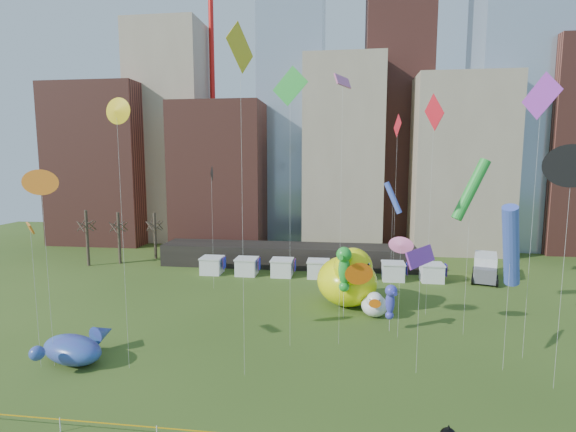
# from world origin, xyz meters

# --- Properties ---
(skyline) EXTENTS (101.00, 23.00, 68.00)m
(skyline) POSITION_xyz_m (2.25, 61.06, 21.44)
(skyline) COLOR brown
(skyline) RESTS_ON ground
(pavilion) EXTENTS (38.00, 6.00, 3.20)m
(pavilion) POSITION_xyz_m (-4.00, 42.00, 1.60)
(pavilion) COLOR black
(pavilion) RESTS_ON ground
(vendor_tents) EXTENTS (33.24, 2.80, 2.40)m
(vendor_tents) POSITION_xyz_m (1.02, 36.00, 1.11)
(vendor_tents) COLOR white
(vendor_tents) RESTS_ON ground
(bare_trees) EXTENTS (8.44, 6.44, 8.50)m
(bare_trees) POSITION_xyz_m (-30.17, 40.54, 4.01)
(bare_trees) COLOR #382B21
(bare_trees) RESTS_ON ground
(big_duck) EXTENTS (8.22, 9.68, 6.89)m
(big_duck) POSITION_xyz_m (4.94, 24.67, 3.16)
(big_duck) COLOR #F8FF0D
(big_duck) RESTS_ON ground
(small_duck) EXTENTS (2.81, 3.71, 2.81)m
(small_duck) POSITION_xyz_m (7.63, 21.76, 1.29)
(small_duck) COLOR white
(small_duck) RESTS_ON ground
(seahorse_green) EXTENTS (1.91, 2.18, 7.40)m
(seahorse_green) POSITION_xyz_m (4.50, 20.79, 5.51)
(seahorse_green) COLOR silver
(seahorse_green) RESTS_ON ground
(seahorse_purple) EXTENTS (1.44, 1.62, 4.51)m
(seahorse_purple) POSITION_xyz_m (8.79, 18.02, 3.13)
(seahorse_purple) COLOR silver
(seahorse_purple) RESTS_ON ground
(whale_inflatable) EXTENTS (6.33, 7.14, 2.50)m
(whale_inflatable) POSITION_xyz_m (-16.67, 8.47, 1.14)
(whale_inflatable) COLOR #41399C
(whale_inflatable) RESTS_ON ground
(box_truck) EXTENTS (4.82, 8.00, 3.20)m
(box_truck) POSITION_xyz_m (23.39, 38.16, 1.64)
(box_truck) COLOR white
(box_truck) RESTS_ON ground
(kite_0) EXTENTS (0.56, 2.50, 21.01)m
(kite_0) POSITION_xyz_m (10.11, 28.22, 19.24)
(kite_0) COLOR silver
(kite_0) RESTS_ON ground
(kite_1) EXTENTS (1.43, 2.70, 22.71)m
(kite_1) POSITION_xyz_m (4.11, 14.60, 22.06)
(kite_1) COLOR silver
(kite_1) RESTS_ON ground
(kite_2) EXTENTS (0.86, 1.72, 15.23)m
(kite_2) POSITION_xyz_m (-11.53, 28.76, 14.31)
(kite_2) COLOR silver
(kite_2) RESTS_ON ground
(kite_3) EXTENTS (3.39, 1.59, 16.13)m
(kite_3) POSITION_xyz_m (15.44, 18.08, 13.34)
(kite_3) COLOR silver
(kite_3) RESTS_ON ground
(kite_4) EXTENTS (1.13, 3.18, 25.20)m
(kite_4) POSITION_xyz_m (-2.78, 8.12, 23.11)
(kite_4) COLOR silver
(kite_4) RESTS_ON ground
(kite_5) EXTENTS (2.84, 3.90, 12.90)m
(kite_5) POSITION_xyz_m (16.66, 11.46, 9.63)
(kite_5) COLOR silver
(kite_5) RESTS_ON ground
(kite_6) EXTENTS (1.91, 0.41, 15.27)m
(kite_6) POSITION_xyz_m (-17.86, 7.61, 14.29)
(kite_6) COLOR silver
(kite_6) RESTS_ON ground
(kite_7) EXTENTS (1.65, 3.11, 22.48)m
(kite_7) POSITION_xyz_m (18.98, 13.83, 20.43)
(kite_7) COLOR silver
(kite_7) RESTS_ON ground
(kite_8) EXTENTS (1.24, 3.47, 22.45)m
(kite_8) POSITION_xyz_m (12.98, 23.08, 20.34)
(kite_8) COLOR silver
(kite_8) RESTS_ON ground
(kite_9) EXTENTS (1.45, 0.76, 9.24)m
(kite_9) POSITION_xyz_m (9.40, 16.70, 8.47)
(kite_9) COLOR silver
(kite_9) RESTS_ON ground
(kite_10) EXTENTS (1.58, 2.70, 17.00)m
(kite_10) POSITION_xyz_m (19.21, 9.05, 15.56)
(kite_10) COLOR silver
(kite_10) RESTS_ON ground
(kite_11) EXTENTS (3.00, 0.98, 23.39)m
(kite_11) POSITION_xyz_m (-0.05, 13.58, 21.41)
(kite_11) COLOR silver
(kite_11) RESTS_ON ground
(kite_12) EXTENTS (1.80, 1.06, 20.39)m
(kite_12) POSITION_xyz_m (-11.87, 8.01, 19.39)
(kite_12) COLOR silver
(kite_12) RESTS_ON ground
(kite_13) EXTENTS (2.50, 1.45, 13.30)m
(kite_13) POSITION_xyz_m (10.42, 33.46, 11.25)
(kite_13) COLOR silver
(kite_13) RESTS_ON ground
(kite_14) EXTENTS (1.79, 1.84, 11.29)m
(kite_14) POSITION_xyz_m (-18.72, 7.24, 10.87)
(kite_14) COLOR silver
(kite_14) RESTS_ON ground
(kite_15) EXTENTS (2.66, 3.61, 9.60)m
(kite_15) POSITION_xyz_m (9.98, 10.05, 8.97)
(kite_15) COLOR silver
(kite_15) RESTS_ON ground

